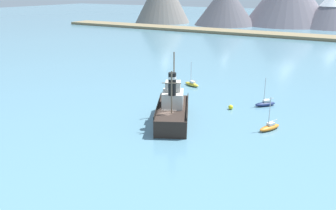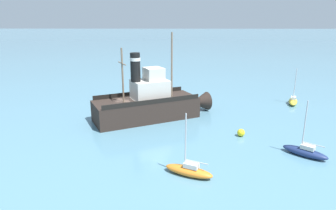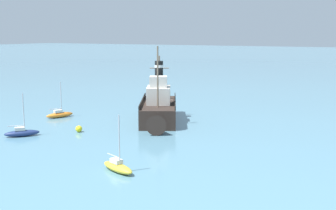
{
  "view_description": "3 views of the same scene",
  "coord_description": "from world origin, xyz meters",
  "px_view_note": "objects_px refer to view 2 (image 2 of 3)",
  "views": [
    {
      "loc": [
        24.14,
        -40.52,
        18.98
      ],
      "look_at": [
        -1.66,
        3.57,
        2.02
      ],
      "focal_mm": 38.0,
      "sensor_mm": 36.0,
      "label": 1
    },
    {
      "loc": [
        33.41,
        5.21,
        11.49
      ],
      "look_at": [
        0.61,
        4.64,
        1.89
      ],
      "focal_mm": 32.0,
      "sensor_mm": 36.0,
      "label": 2
    },
    {
      "loc": [
        -25.96,
        50.03,
        11.54
      ],
      "look_at": [
        -2.79,
        4.83,
        2.74
      ],
      "focal_mm": 45.0,
      "sensor_mm": 36.0,
      "label": 3
    }
  ],
  "objects_px": {
    "old_tugboat": "(151,103)",
    "mooring_buoy": "(241,133)",
    "sailboat_orange": "(189,170)",
    "sailboat_yellow": "(293,101)",
    "sailboat_navy": "(305,151)"
  },
  "relations": [
    {
      "from": "old_tugboat",
      "to": "sailboat_yellow",
      "type": "distance_m",
      "value": 20.31
    },
    {
      "from": "old_tugboat",
      "to": "mooring_buoy",
      "type": "xyz_separation_m",
      "value": [
        5.53,
        9.42,
        -1.45
      ]
    },
    {
      "from": "old_tugboat",
      "to": "sailboat_orange",
      "type": "height_order",
      "value": "old_tugboat"
    },
    {
      "from": "sailboat_orange",
      "to": "mooring_buoy",
      "type": "distance_m",
      "value": 9.68
    },
    {
      "from": "old_tugboat",
      "to": "mooring_buoy",
      "type": "distance_m",
      "value": 11.02
    },
    {
      "from": "sailboat_navy",
      "to": "mooring_buoy",
      "type": "xyz_separation_m",
      "value": [
        -4.39,
        -4.54,
        -0.04
      ]
    },
    {
      "from": "sailboat_yellow",
      "to": "sailboat_navy",
      "type": "xyz_separation_m",
      "value": [
        16.39,
        -5.23,
        0.0
      ]
    },
    {
      "from": "sailboat_orange",
      "to": "sailboat_yellow",
      "type": "relative_size",
      "value": 1.0
    },
    {
      "from": "sailboat_orange",
      "to": "sailboat_yellow",
      "type": "bearing_deg",
      "value": 142.24
    },
    {
      "from": "sailboat_orange",
      "to": "sailboat_navy",
      "type": "xyz_separation_m",
      "value": [
        -3.49,
        10.17,
        0.0
      ]
    },
    {
      "from": "old_tugboat",
      "to": "mooring_buoy",
      "type": "relative_size",
      "value": 18.78
    },
    {
      "from": "sailboat_orange",
      "to": "sailboat_yellow",
      "type": "distance_m",
      "value": 25.15
    },
    {
      "from": "old_tugboat",
      "to": "mooring_buoy",
      "type": "height_order",
      "value": "old_tugboat"
    },
    {
      "from": "old_tugboat",
      "to": "sailboat_yellow",
      "type": "xyz_separation_m",
      "value": [
        -6.47,
        19.2,
        -1.4
      ]
    },
    {
      "from": "sailboat_yellow",
      "to": "sailboat_orange",
      "type": "bearing_deg",
      "value": -37.76
    }
  ]
}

